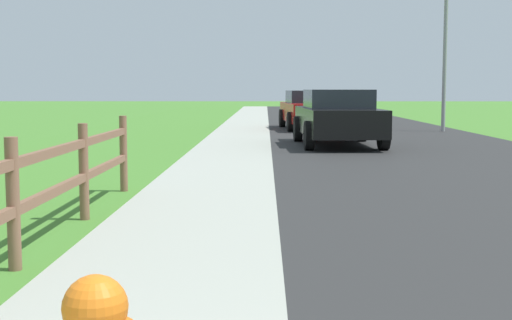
# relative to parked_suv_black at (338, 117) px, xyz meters

# --- Properties ---
(ground_plane) EXTENTS (120.00, 120.00, 0.00)m
(ground_plane) POSITION_rel_parked_suv_black_xyz_m (-1.78, 6.68, -0.76)
(ground_plane) COLOR #447D2C
(road_asphalt) EXTENTS (7.00, 66.00, 0.01)m
(road_asphalt) POSITION_rel_parked_suv_black_xyz_m (1.72, 8.68, -0.76)
(road_asphalt) COLOR #292929
(road_asphalt) RESTS_ON ground
(curb_concrete) EXTENTS (6.00, 66.00, 0.01)m
(curb_concrete) POSITION_rel_parked_suv_black_xyz_m (-4.78, 8.68, -0.76)
(curb_concrete) COLOR #A2A598
(curb_concrete) RESTS_ON ground
(grass_verge) EXTENTS (5.00, 66.00, 0.00)m
(grass_verge) POSITION_rel_parked_suv_black_xyz_m (-6.28, 8.68, -0.76)
(grass_verge) COLOR #447D2C
(grass_verge) RESTS_ON ground
(rail_fence) EXTENTS (0.11, 9.20, 1.12)m
(rail_fence) POSITION_rel_parked_suv_black_xyz_m (-4.02, -13.11, -0.12)
(rail_fence) COLOR brown
(rail_fence) RESTS_ON ground
(parked_suv_black) EXTENTS (2.24, 4.82, 1.49)m
(parked_suv_black) POSITION_rel_parked_suv_black_xyz_m (0.00, 0.00, 0.00)
(parked_suv_black) COLOR black
(parked_suv_black) RESTS_ON ground
(parked_car_red) EXTENTS (2.36, 5.04, 1.45)m
(parked_car_red) POSITION_rel_parked_suv_black_xyz_m (-0.22, 7.71, -0.02)
(parked_car_red) COLOR maroon
(parked_car_red) RESTS_ON ground
(street_lamp) EXTENTS (1.17, 0.20, 5.89)m
(street_lamp) POSITION_rel_parked_suv_black_xyz_m (4.53, 6.37, 2.77)
(street_lamp) COLOR gray
(street_lamp) RESTS_ON ground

